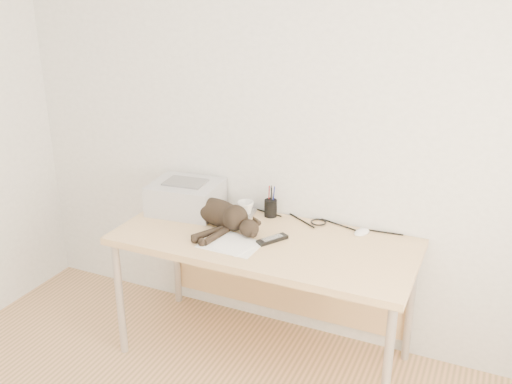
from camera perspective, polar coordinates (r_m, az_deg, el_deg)
The scene contains 11 objects.
wall_back at distance 3.16m, azimuth 3.48°, elevation 7.16°, with size 3.50×3.50×0.00m, color white.
desk at distance 3.16m, azimuth 1.42°, elevation -6.24°, with size 1.60×0.70×0.74m.
printer at distance 3.37m, azimuth -7.01°, elevation -0.47°, with size 0.42×0.37×0.18m.
papers at distance 2.98m, azimuth -2.75°, elevation -5.10°, with size 0.36×0.28×0.01m.
cat at distance 3.17m, azimuth -4.15°, elevation -2.12°, with size 0.67×0.44×0.16m.
mug at distance 3.29m, azimuth -1.07°, elevation -1.70°, with size 0.10×0.10×0.09m, color white.
pen_cup at distance 3.28m, azimuth 1.47°, elevation -1.58°, with size 0.07×0.07×0.19m.
remote_grey at distance 3.31m, azimuth -0.65°, elevation -2.21°, with size 0.04×0.16×0.02m, color slate.
remote_black at distance 3.00m, azimuth 1.64°, elevation -4.77°, with size 0.05×0.18×0.02m, color black.
mouse at distance 3.14m, azimuth 10.55°, elevation -3.77°, with size 0.06×0.11×0.04m, color white.
cable_tangle at distance 3.29m, azimuth 2.96°, elevation -2.44°, with size 1.36×0.09×0.01m, color black, non-canonical shape.
Camera 1 is at (1.08, -1.12, 2.06)m, focal length 40.00 mm.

